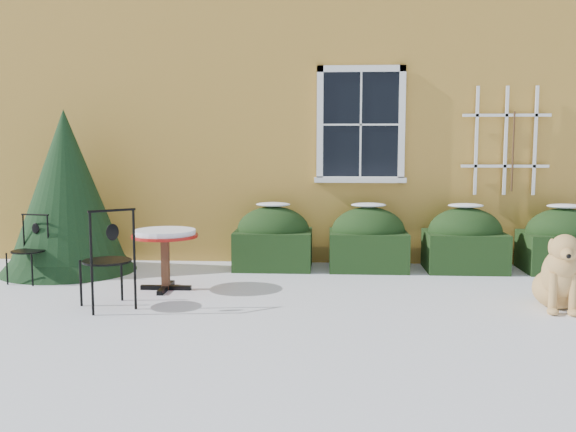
# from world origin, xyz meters

# --- Properties ---
(ground) EXTENTS (80.00, 80.00, 0.00)m
(ground) POSITION_xyz_m (0.00, 0.00, 0.00)
(ground) COLOR white
(ground) RESTS_ON ground
(house) EXTENTS (12.40, 8.40, 6.40)m
(house) POSITION_xyz_m (0.00, 7.00, 3.22)
(house) COLOR gold
(house) RESTS_ON ground
(hedge_row) EXTENTS (4.95, 0.80, 0.91)m
(hedge_row) POSITION_xyz_m (1.65, 2.55, 0.40)
(hedge_row) COLOR black
(hedge_row) RESTS_ON ground
(evergreen_shrub) EXTENTS (1.79, 1.79, 2.16)m
(evergreen_shrub) POSITION_xyz_m (-3.03, 2.17, 0.87)
(evergreen_shrub) COLOR black
(evergreen_shrub) RESTS_ON ground
(bistro_table) EXTENTS (0.77, 0.77, 0.71)m
(bistro_table) POSITION_xyz_m (-1.45, 1.14, 0.59)
(bistro_table) COLOR black
(bistro_table) RESTS_ON ground
(patio_chair_near) EXTENTS (0.65, 0.65, 1.06)m
(patio_chair_near) POSITION_xyz_m (-1.82, 0.25, 0.53)
(patio_chair_near) COLOR black
(patio_chair_near) RESTS_ON ground
(patio_chair_far) EXTENTS (0.43, 0.43, 0.84)m
(patio_chair_far) POSITION_xyz_m (-3.24, 1.47, 0.42)
(patio_chair_far) COLOR black
(patio_chair_far) RESTS_ON ground
(dog) EXTENTS (0.63, 0.89, 0.83)m
(dog) POSITION_xyz_m (2.85, 0.50, 0.33)
(dog) COLOR tan
(dog) RESTS_ON ground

